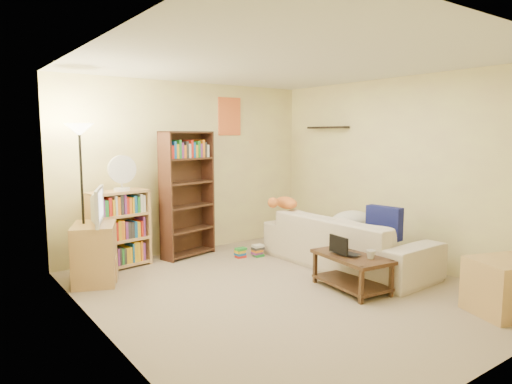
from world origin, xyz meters
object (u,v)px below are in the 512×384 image
mug (371,254)px  short_bookshelf (119,230)px  side_table (301,232)px  floor_lamp (80,157)px  tabby_cat (284,203)px  tv_stand (95,253)px  coffee_table (352,268)px  sofa (346,241)px  end_cabinet (507,287)px  desk_fan (122,173)px  television (93,206)px  laptop (347,253)px  tall_bookshelf (187,191)px

mug → short_bookshelf: short_bookshelf is taller
side_table → floor_lamp: bearing=174.0°
tabby_cat → tv_stand: bearing=171.0°
coffee_table → mug: bearing=-72.0°
short_bookshelf → tabby_cat: bearing=-29.8°
sofa → end_cabinet: (0.06, -2.04, -0.07)m
short_bookshelf → desk_fan: desk_fan is taller
tabby_cat → mug: 1.84m
sofa → television: (-2.89, 1.29, 0.57)m
television → end_cabinet: (2.95, -3.33, -0.64)m
tv_stand → desk_fan: size_ratio=1.52×
mug → short_bookshelf: (-1.87, 2.61, 0.06)m
laptop → desk_fan: 2.99m
tv_stand → floor_lamp: size_ratio=0.38×
laptop → mug: size_ratio=3.46×
television → desk_fan: size_ratio=1.56×
short_bookshelf → floor_lamp: (-0.52, -0.32, 0.98)m
laptop → end_cabinet: 1.60m
side_table → short_bookshelf: bearing=166.0°
desk_fan → floor_lamp: (-0.58, -0.27, 0.23)m
coffee_table → tv_stand: tv_stand is taller
laptop → end_cabinet: bearing=-165.0°
floor_lamp → sofa: bearing=-25.0°
mug → coffee_table: bearing=101.3°
tall_bookshelf → side_table: bearing=-35.5°
tall_bookshelf → side_table: 1.84m
tabby_cat → television: television is taller
end_cabinet → tall_bookshelf: bearing=111.9°
tabby_cat → coffee_table: 1.67m
television → tall_bookshelf: size_ratio=0.40×
mug → short_bookshelf: size_ratio=0.11×
short_bookshelf → floor_lamp: 1.15m
laptop → floor_lamp: (-2.33, 2.00, 1.07)m
sofa → tv_stand: 3.16m
coffee_table → tall_bookshelf: (-0.81, 2.37, 0.69)m
sofa → television: television is taller
tabby_cat → short_bookshelf: bearing=158.8°
tabby_cat → laptop: (-0.30, -1.50, -0.36)m
tall_bookshelf → television: bearing=-177.7°
desk_fan → coffee_table: bearing=-52.9°
floor_lamp → end_cabinet: (3.04, -3.42, -1.22)m
coffee_table → floor_lamp: (-2.34, 2.06, 1.23)m
coffee_table → mug: 0.30m
floor_lamp → tv_stand: bearing=-47.5°
sofa → side_table: 1.07m
tabby_cat → mug: size_ratio=4.82×
tabby_cat → television: (-2.55, 0.40, 0.14)m
end_cabinet → short_bookshelf: bearing=123.9°
coffee_table → short_bookshelf: size_ratio=0.93×
tabby_cat → mug: tabby_cat is taller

